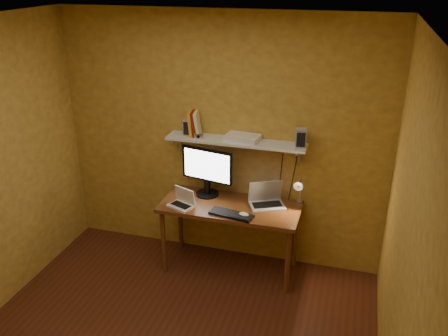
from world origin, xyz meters
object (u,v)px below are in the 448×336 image
(speaker_right, at_px, (301,138))
(router, at_px, (243,138))
(monitor, at_px, (207,170))
(desk_lamp, at_px, (299,189))
(netbook, at_px, (183,201))
(desk, at_px, (230,213))
(wall_shelf, at_px, (236,142))
(shelf_camera, at_px, (199,136))
(speaker_left, at_px, (189,127))
(keyboard, at_px, (231,214))
(mouse, at_px, (244,215))
(laptop, at_px, (266,199))

(speaker_right, height_order, router, speaker_right)
(monitor, distance_m, desk_lamp, 0.96)
(netbook, relative_size, desk_lamp, 0.77)
(desk, height_order, desk_lamp, desk_lamp)
(desk, relative_size, router, 4.24)
(wall_shelf, xyz_separation_m, shelf_camera, (-0.36, -0.06, 0.04))
(speaker_left, bearing_deg, shelf_camera, -27.91)
(monitor, relative_size, netbook, 1.92)
(wall_shelf, distance_m, speaker_left, 0.50)
(keyboard, xyz_separation_m, router, (-0.00, 0.40, 0.64))
(desk, relative_size, mouse, 13.06)
(laptop, relative_size, speaker_right, 2.26)
(shelf_camera, bearing_deg, speaker_right, 2.73)
(netbook, bearing_deg, shelf_camera, 94.31)
(desk_lamp, distance_m, speaker_left, 1.26)
(wall_shelf, xyz_separation_m, speaker_left, (-0.49, 0.01, 0.10))
(mouse, distance_m, shelf_camera, 0.90)
(wall_shelf, relative_size, netbook, 4.83)
(speaker_right, bearing_deg, laptop, -177.21)
(desk, height_order, netbook, netbook)
(shelf_camera, bearing_deg, mouse, -29.93)
(desk, relative_size, speaker_right, 7.73)
(shelf_camera, bearing_deg, netbook, -107.65)
(netbook, relative_size, speaker_right, 1.60)
(shelf_camera, bearing_deg, keyboard, -37.44)
(speaker_left, height_order, router, speaker_left)
(laptop, bearing_deg, wall_shelf, 140.65)
(netbook, height_order, desk_lamp, desk_lamp)
(laptop, height_order, shelf_camera, shelf_camera)
(desk, xyz_separation_m, wall_shelf, (-0.00, 0.19, 0.69))
(desk_lamp, height_order, router, router)
(wall_shelf, height_order, router, router)
(keyboard, bearing_deg, desk, 118.92)
(wall_shelf, height_order, monitor, wall_shelf)
(monitor, bearing_deg, speaker_right, 11.96)
(desk_lamp, bearing_deg, keyboard, -151.22)
(wall_shelf, xyz_separation_m, router, (0.07, 0.01, 0.04))
(mouse, xyz_separation_m, speaker_left, (-0.68, 0.39, 0.69))
(mouse, distance_m, speaker_right, 0.90)
(netbook, xyz_separation_m, shelf_camera, (0.09, 0.27, 0.60))
(laptop, bearing_deg, desk_lamp, -23.08)
(speaker_right, bearing_deg, mouse, -151.07)
(shelf_camera, bearing_deg, monitor, 24.95)
(netbook, height_order, speaker_right, speaker_right)
(laptop, height_order, desk_lamp, desk_lamp)
(router, bearing_deg, speaker_left, 179.95)
(monitor, xyz_separation_m, speaker_right, (0.93, 0.02, 0.43))
(desk, distance_m, keyboard, 0.23)
(wall_shelf, relative_size, desk_lamp, 3.73)
(desk, distance_m, router, 0.77)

